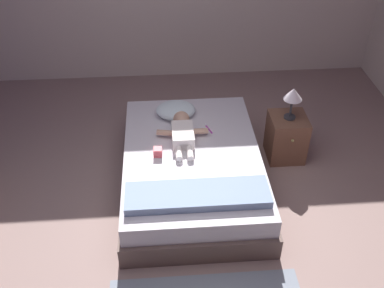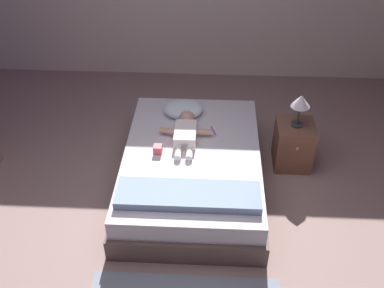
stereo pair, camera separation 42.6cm
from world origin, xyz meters
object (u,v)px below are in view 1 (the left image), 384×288
object	(u,v)px
toy_block	(158,152)
lamp	(293,96)
nightstand	(286,137)
baby	(183,132)
toothbrush	(208,128)
pillow	(176,110)
bed	(192,169)

from	to	relation	value
toy_block	lamp	bearing A→B (deg)	16.71
lamp	toy_block	size ratio (longest dim) A/B	4.15
nightstand	lamp	distance (m)	0.52
baby	toy_block	bearing A→B (deg)	-132.67
toothbrush	toy_block	xyz separation A→B (m)	(-0.53, -0.39, 0.03)
pillow	lamp	distance (m)	1.23
toothbrush	bed	bearing A→B (deg)	-118.28
bed	toothbrush	size ratio (longest dim) A/B	12.59
toothbrush	pillow	bearing A→B (deg)	140.07
baby	toy_block	size ratio (longest dim) A/B	7.85
baby	lamp	size ratio (longest dim) A/B	1.89
bed	nightstand	distance (m)	1.12
baby	toothbrush	size ratio (longest dim) A/B	4.21
bed	nightstand	size ratio (longest dim) A/B	3.96
bed	baby	distance (m)	0.39
pillow	toothbrush	bearing A→B (deg)	-39.93
bed	toothbrush	distance (m)	0.47
nightstand	toy_block	size ratio (longest dim) A/B	5.94
baby	toothbrush	distance (m)	0.30
bed	pillow	xyz separation A→B (m)	(-0.13, 0.64, 0.29)
bed	toy_block	bearing A→B (deg)	-176.10
baby	lamp	distance (m)	1.17
bed	pillow	distance (m)	0.71
pillow	nightstand	size ratio (longest dim) A/B	0.83
toy_block	pillow	bearing A→B (deg)	73.01
bed	baby	bearing A→B (deg)	106.87
baby	lamp	world-z (taller)	lamp
bed	toothbrush	bearing A→B (deg)	61.72
baby	lamp	xyz separation A→B (m)	(1.12, 0.14, 0.28)
pillow	toothbrush	size ratio (longest dim) A/B	2.64
baby	toy_block	xyz separation A→B (m)	(-0.25, -0.27, -0.03)
pillow	toothbrush	xyz separation A→B (m)	(0.32, -0.27, -0.06)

